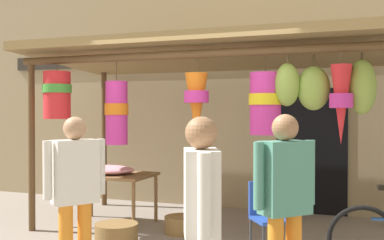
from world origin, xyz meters
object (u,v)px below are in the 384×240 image
(wicker_basket_by_table, at_px, (182,225))
(vendor_in_orange, at_px, (75,187))
(folding_chair, at_px, (269,212))
(display_table, at_px, (111,179))
(wicker_basket_spare, at_px, (116,235))
(flower_heap_on_table, at_px, (109,170))
(shopper_by_bananas, at_px, (201,216))
(customer_foreground, at_px, (285,195))

(wicker_basket_by_table, height_order, vendor_in_orange, vendor_in_orange)
(folding_chair, distance_m, vendor_in_orange, 2.18)
(display_table, bearing_deg, vendor_in_orange, -67.67)
(folding_chair, distance_m, wicker_basket_by_table, 1.49)
(folding_chair, xyz_separation_m, wicker_basket_spare, (-1.79, -0.26, -0.36))
(flower_heap_on_table, distance_m, shopper_by_bananas, 3.85)
(flower_heap_on_table, distance_m, customer_foreground, 3.50)
(folding_chair, distance_m, customer_foreground, 1.49)
(flower_heap_on_table, bearing_deg, display_table, 87.20)
(wicker_basket_spare, xyz_separation_m, shopper_by_bananas, (1.78, -2.04, 0.79))
(vendor_in_orange, xyz_separation_m, shopper_by_bananas, (1.51, -0.79, 0.01))
(folding_chair, distance_m, shopper_by_bananas, 2.33)
(display_table, bearing_deg, shopper_by_bananas, -51.32)
(flower_heap_on_table, distance_m, wicker_basket_spare, 1.32)
(flower_heap_on_table, xyz_separation_m, vendor_in_orange, (0.93, -2.19, 0.13))
(display_table, distance_m, vendor_in_orange, 2.44)
(display_table, height_order, wicker_basket_by_table, display_table)
(folding_chair, distance_m, wicker_basket_spare, 1.84)
(wicker_basket_by_table, xyz_separation_m, shopper_by_bananas, (1.29, -2.92, 0.82))
(vendor_in_orange, bearing_deg, shopper_by_bananas, -27.62)
(flower_heap_on_table, bearing_deg, vendor_in_orange, -67.13)
(wicker_basket_spare, xyz_separation_m, customer_foreground, (2.18, -1.12, 0.80))
(display_table, height_order, flower_heap_on_table, flower_heap_on_table)
(folding_chair, relative_size, wicker_basket_by_table, 1.84)
(vendor_in_orange, bearing_deg, folding_chair, 44.81)
(flower_heap_on_table, bearing_deg, customer_foreground, -36.04)
(flower_heap_on_table, relative_size, shopper_by_bananas, 0.50)
(display_table, bearing_deg, flower_heap_on_table, -92.80)
(customer_foreground, bearing_deg, wicker_basket_by_table, 130.17)
(customer_foreground, bearing_deg, display_table, 143.24)
(flower_heap_on_table, distance_m, wicker_basket_by_table, 1.33)
(flower_heap_on_table, distance_m, vendor_in_orange, 2.38)
(shopper_by_bananas, bearing_deg, wicker_basket_spare, 131.11)
(wicker_basket_by_table, relative_size, wicker_basket_spare, 0.88)
(flower_heap_on_table, bearing_deg, folding_chair, -15.75)
(folding_chair, xyz_separation_m, wicker_basket_by_table, (-1.30, 0.63, -0.39))
(display_table, distance_m, shopper_by_bananas, 3.90)
(customer_foreground, distance_m, shopper_by_bananas, 1.01)
(flower_heap_on_table, height_order, wicker_basket_by_table, flower_heap_on_table)
(customer_foreground, bearing_deg, flower_heap_on_table, 143.96)
(vendor_in_orange, height_order, shopper_by_bananas, shopper_by_bananas)
(folding_chair, relative_size, vendor_in_orange, 0.53)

